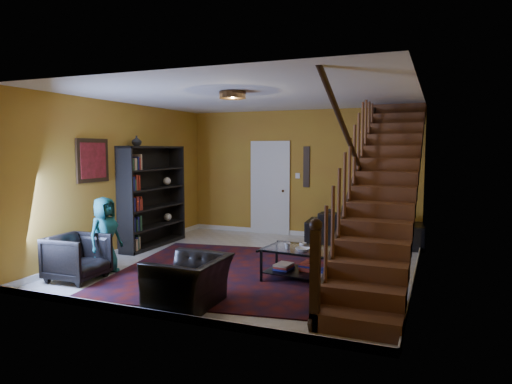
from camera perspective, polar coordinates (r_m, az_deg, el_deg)
floor at (r=7.84m, az=-0.35°, el=-8.96°), size 5.50×5.50×0.00m
room at (r=9.55m, az=-4.72°, el=-6.06°), size 5.50×5.50×5.50m
staircase at (r=7.08m, az=15.72°, el=0.78°), size 0.95×5.02×3.18m
bookshelf at (r=9.33m, az=-12.70°, el=-0.76°), size 0.35×1.80×2.00m
door at (r=10.43m, az=1.79°, el=0.34°), size 0.82×0.05×2.05m
framed_picture at (r=8.21m, az=-19.75°, el=3.73°), size 0.04×0.74×0.74m
wall_hanging at (r=10.14m, az=6.33°, el=3.14°), size 0.14×0.03×0.90m
ceiling_fixture at (r=6.91m, az=-2.95°, el=12.01°), size 0.40×0.40×0.10m
rug at (r=7.39m, az=-4.19°, el=-9.79°), size 3.66×4.04×0.02m
sofa at (r=9.56m, az=13.38°, el=-4.43°), size 2.37×1.07×0.67m
armchair_left at (r=7.32m, az=-21.44°, el=-7.62°), size 0.78×0.75×0.69m
armchair_right at (r=5.78m, az=-8.41°, el=-11.08°), size 0.84×0.96×0.62m
person_adult_a at (r=9.78m, az=9.10°, el=-5.40°), size 0.44×0.31×1.15m
person_adult_b at (r=9.70m, az=11.12°, el=-5.18°), size 0.62×0.49×1.26m
person_child at (r=7.55m, az=-18.39°, el=-5.12°), size 0.46×0.63×1.20m
coffee_table at (r=6.84m, az=6.44°, el=-8.73°), size 1.34×0.88×0.48m
cup_a at (r=6.80m, az=5.89°, el=-6.69°), size 0.13×0.13×0.09m
cup_b at (r=6.76m, az=3.95°, el=-6.74°), size 0.10×0.10×0.09m
bowl at (r=6.62m, az=5.86°, el=-7.18°), size 0.21×0.21×0.05m
vase at (r=8.88m, az=-14.70°, el=6.20°), size 0.18×0.18×0.19m
popcorn_bucket at (r=7.52m, az=-20.81°, el=-9.18°), size 0.15×0.15×0.15m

